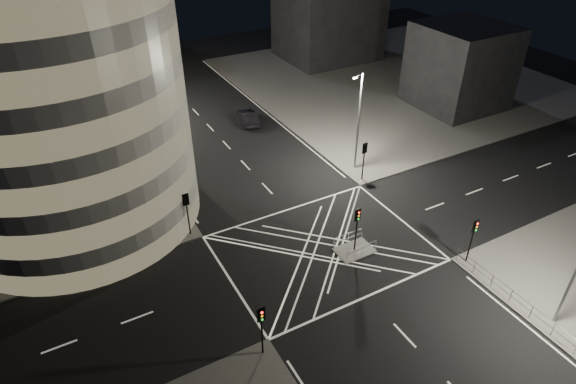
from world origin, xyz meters
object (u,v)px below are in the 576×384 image
street_lamp_left_far (110,83)px  street_lamp_right_far (358,119)px  traffic_signal_fr (364,155)px  central_island (354,250)px  sedan (248,117)px  traffic_signal_nr (473,233)px  traffic_signal_fl (187,207)px  street_lamp_left_near (156,152)px  traffic_signal_nl (261,323)px  traffic_signal_island (357,222)px

street_lamp_left_far → street_lamp_right_far: bearing=-48.1°
traffic_signal_fr → street_lamp_right_far: street_lamp_right_far is taller
traffic_signal_fr → central_island: bearing=-129.3°
traffic_signal_fr → street_lamp_right_far: bearing=73.9°
street_lamp_right_far → sedan: size_ratio=2.11×
central_island → traffic_signal_nr: size_ratio=0.75×
central_island → sedan: (2.46, 25.36, 0.70)m
traffic_signal_fl → street_lamp_left_near: 5.86m
traffic_signal_fl → street_lamp_right_far: bearing=6.9°
street_lamp_left_near → street_lamp_right_far: same height
traffic_signal_nl → street_lamp_left_far: bearing=91.0°
traffic_signal_nr → street_lamp_left_near: size_ratio=0.40×
central_island → street_lamp_left_far: 33.95m
traffic_signal_fl → traffic_signal_island: bearing=-37.5°
traffic_signal_island → sedan: bearing=84.5°
traffic_signal_nl → street_lamp_left_far: size_ratio=0.40×
traffic_signal_fl → street_lamp_right_far: street_lamp_right_far is taller
central_island → sedan: size_ratio=0.63×
traffic_signal_fl → street_lamp_left_far: size_ratio=0.40×
sedan → traffic_signal_nr: bearing=107.6°
traffic_signal_fr → street_lamp_left_near: bearing=164.1°
central_island → traffic_signal_nl: bearing=-153.9°
traffic_signal_nr → traffic_signal_fr: bearing=90.0°
traffic_signal_fl → traffic_signal_fr: same height
traffic_signal_island → sedan: size_ratio=0.84×
sedan → street_lamp_left_near: bearing=50.0°
street_lamp_right_far → sedan: (-4.98, 14.86, -4.76)m
traffic_signal_nl → traffic_signal_island: same height
traffic_signal_nr → sedan: bearing=98.1°
central_island → traffic_signal_nl: (-10.80, -5.30, 2.84)m
traffic_signal_fl → traffic_signal_fr: (17.60, 0.00, 0.00)m
traffic_signal_nr → traffic_signal_island: bearing=142.1°
traffic_signal_nr → traffic_signal_island: size_ratio=1.00×
sedan → central_island: bearing=94.0°
central_island → street_lamp_right_far: street_lamp_right_far is taller
street_lamp_left_near → street_lamp_left_far: bearing=90.0°
traffic_signal_fr → traffic_signal_fl: bearing=180.0°
traffic_signal_fl → traffic_signal_fr: bearing=0.0°
street_lamp_left_far → central_island: bearing=-70.0°
traffic_signal_nr → street_lamp_left_near: (-18.24, 18.80, 2.63)m
traffic_signal_nr → street_lamp_left_near: street_lamp_left_near is taller
street_lamp_right_far → street_lamp_left_far: bearing=131.9°
traffic_signal_nr → street_lamp_right_far: size_ratio=0.40×
street_lamp_right_far → sedan: 16.37m
traffic_signal_island → sedan: 25.56m
street_lamp_right_far → central_island: bearing=-125.3°
traffic_signal_nl → street_lamp_left_far: (-0.64, 36.80, 2.63)m
traffic_signal_fl → street_lamp_right_far: (18.24, 2.20, 2.63)m
traffic_signal_nl → traffic_signal_fl: bearing=90.0°
street_lamp_left_far → street_lamp_right_far: (18.87, -21.00, 0.00)m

